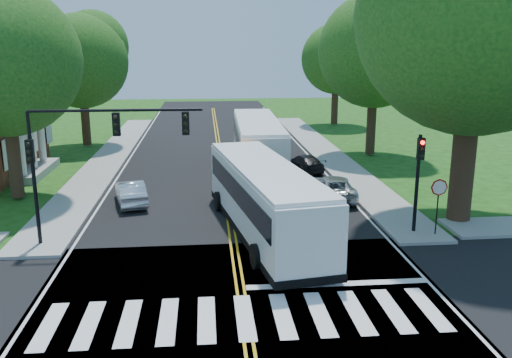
{
  "coord_description": "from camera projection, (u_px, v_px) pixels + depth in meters",
  "views": [
    {
      "loc": [
        -1.11,
        -15.95,
        8.37
      ],
      "look_at": [
        1.15,
        7.83,
        2.4
      ],
      "focal_mm": 38.0,
      "sensor_mm": 36.0,
      "label": 1
    }
  ],
  "objects": [
    {
      "name": "stop_sign",
      "position": [
        439.0,
        193.0,
        23.64
      ],
      "size": [
        0.76,
        0.08,
        2.53
      ],
      "color": "black",
      "rests_on": "ground"
    },
    {
      "name": "road",
      "position": [
        223.0,
        177.0,
        34.92
      ],
      "size": [
        14.0,
        96.0,
        0.01
      ],
      "primitive_type": "cube",
      "color": "black",
      "rests_on": "ground"
    },
    {
      "name": "hatchback",
      "position": [
        131.0,
        193.0,
        28.9
      ],
      "size": [
        2.23,
        4.11,
        1.29
      ],
      "primitive_type": "imported",
      "rotation": [
        0.0,
        0.0,
        3.38
      ],
      "color": "silver",
      "rests_on": "road"
    },
    {
      "name": "sidewalk_ne",
      "position": [
        326.0,
        153.0,
        42.43
      ],
      "size": [
        2.6,
        40.0,
        0.15
      ],
      "primitive_type": "cube",
      "color": "gray",
      "rests_on": "ground"
    },
    {
      "name": "tree_east_far",
      "position": [
        336.0,
        59.0,
        55.65
      ],
      "size": [
        7.2,
        7.2,
        10.34
      ],
      "color": "#311F13",
      "rests_on": "ground"
    },
    {
      "name": "edge_line_w",
      "position": [
        125.0,
        166.0,
        38.16
      ],
      "size": [
        0.12,
        70.0,
        0.01
      ],
      "primitive_type": "cube",
      "color": "silver",
      "rests_on": "road"
    },
    {
      "name": "sidewalk_nw",
      "position": [
        110.0,
        157.0,
        40.91
      ],
      "size": [
        2.6,
        40.0,
        0.15
      ],
      "primitive_type": "cube",
      "color": "gray",
      "rests_on": "ground"
    },
    {
      "name": "bus_lead",
      "position": [
        264.0,
        198.0,
        24.17
      ],
      "size": [
        4.59,
        12.57,
        3.18
      ],
      "rotation": [
        0.0,
        0.0,
        3.3
      ],
      "color": "white",
      "rests_on": "road"
    },
    {
      "name": "bus_follow",
      "position": [
        258.0,
        143.0,
        36.9
      ],
      "size": [
        3.42,
        13.17,
        3.39
      ],
      "rotation": [
        0.0,
        0.0,
        3.12
      ],
      "color": "white",
      "rests_on": "road"
    },
    {
      "name": "stop_bar",
      "position": [
        338.0,
        284.0,
        19.4
      ],
      "size": [
        6.6,
        0.4,
        0.01
      ],
      "primitive_type": "cube",
      "color": "silver",
      "rests_on": "road"
    },
    {
      "name": "signal_nw",
      "position": [
        89.0,
        144.0,
        22.15
      ],
      "size": [
        7.15,
        0.46,
        5.66
      ],
      "color": "black",
      "rests_on": "ground"
    },
    {
      "name": "dark_sedan",
      "position": [
        305.0,
        163.0,
        36.46
      ],
      "size": [
        2.39,
        4.16,
        1.13
      ],
      "primitive_type": "imported",
      "rotation": [
        0.0,
        0.0,
        3.36
      ],
      "color": "black",
      "rests_on": "road"
    },
    {
      "name": "signal_ne",
      "position": [
        418.0,
        171.0,
        23.79
      ],
      "size": [
        0.3,
        0.46,
        4.4
      ],
      "color": "black",
      "rests_on": "ground"
    },
    {
      "name": "center_line",
      "position": [
        221.0,
        164.0,
        38.78
      ],
      "size": [
        0.36,
        70.0,
        0.01
      ],
      "primitive_type": "cube",
      "color": "gold",
      "rests_on": "road"
    },
    {
      "name": "tree_east_mid",
      "position": [
        375.0,
        51.0,
        39.86
      ],
      "size": [
        8.4,
        8.4,
        11.93
      ],
      "color": "#311F13",
      "rests_on": "ground"
    },
    {
      "name": "tree_ne_big",
      "position": [
        477.0,
        15.0,
        23.94
      ],
      "size": [
        10.8,
        10.8,
        14.91
      ],
      "color": "#311F13",
      "rests_on": "ground"
    },
    {
      "name": "tree_west_far",
      "position": [
        81.0,
        61.0,
        43.81
      ],
      "size": [
        7.6,
        7.6,
        10.67
      ],
      "color": "#311F13",
      "rests_on": "ground"
    },
    {
      "name": "tree_west_near",
      "position": [
        3.0,
        61.0,
        28.18
      ],
      "size": [
        8.0,
        8.0,
        11.4
      ],
      "color": "#311F13",
      "rests_on": "ground"
    },
    {
      "name": "cross_road",
      "position": [
        244.0,
        310.0,
        17.54
      ],
      "size": [
        60.0,
        12.0,
        0.01
      ],
      "primitive_type": "cube",
      "color": "black",
      "rests_on": "ground"
    },
    {
      "name": "crosswalk",
      "position": [
        245.0,
        317.0,
        17.05
      ],
      "size": [
        12.6,
        3.0,
        0.01
      ],
      "primitive_type": "cube",
      "color": "silver",
      "rests_on": "road"
    },
    {
      "name": "edge_line_e",
      "position": [
        315.0,
        162.0,
        39.4
      ],
      "size": [
        0.12,
        70.0,
        0.01
      ],
      "primitive_type": "cube",
      "color": "silver",
      "rests_on": "road"
    },
    {
      "name": "suv",
      "position": [
        333.0,
        187.0,
        29.99
      ],
      "size": [
        2.49,
        4.79,
        1.29
      ],
      "primitive_type": "imported",
      "rotation": [
        0.0,
        0.0,
        3.06
      ],
      "color": "#B0B3B8",
      "rests_on": "road"
    },
    {
      "name": "ground",
      "position": [
        244.0,
        310.0,
        17.54
      ],
      "size": [
        140.0,
        140.0,
        0.0
      ],
      "primitive_type": "plane",
      "color": "#193F0F",
      "rests_on": "ground"
    }
  ]
}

